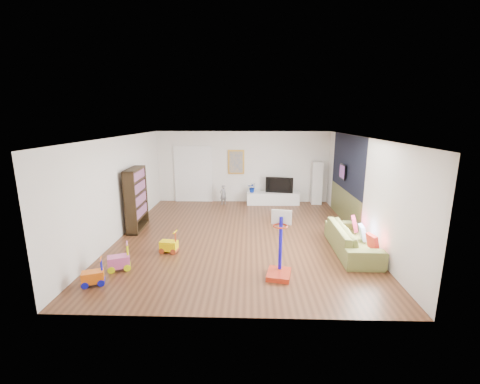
{
  "coord_description": "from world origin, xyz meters",
  "views": [
    {
      "loc": [
        0.27,
        -8.38,
        3.19
      ],
      "look_at": [
        0.0,
        0.4,
        1.15
      ],
      "focal_mm": 24.0,
      "sensor_mm": 36.0,
      "label": 1
    }
  ],
  "objects_px": {
    "media_console": "(273,198)",
    "basketball_hoop": "(280,245)",
    "sofa": "(352,239)",
    "bookshelf": "(136,199)"
  },
  "relations": [
    {
      "from": "media_console",
      "to": "basketball_hoop",
      "type": "xyz_separation_m",
      "value": [
        -0.26,
        -5.7,
        0.46
      ]
    },
    {
      "from": "media_console",
      "to": "sofa",
      "type": "height_order",
      "value": "sofa"
    },
    {
      "from": "basketball_hoop",
      "to": "sofa",
      "type": "bearing_deg",
      "value": 46.4
    },
    {
      "from": "bookshelf",
      "to": "sofa",
      "type": "relative_size",
      "value": 0.82
    },
    {
      "from": "basketball_hoop",
      "to": "bookshelf",
      "type": "bearing_deg",
      "value": 155.32
    },
    {
      "from": "media_console",
      "to": "bookshelf",
      "type": "distance_m",
      "value": 5.1
    },
    {
      "from": "media_console",
      "to": "bookshelf",
      "type": "bearing_deg",
      "value": -146.67
    },
    {
      "from": "media_console",
      "to": "basketball_hoop",
      "type": "distance_m",
      "value": 5.73
    },
    {
      "from": "media_console",
      "to": "sofa",
      "type": "bearing_deg",
      "value": -71.1
    },
    {
      "from": "media_console",
      "to": "sofa",
      "type": "xyz_separation_m",
      "value": [
        1.62,
        -4.38,
        0.09
      ]
    }
  ]
}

